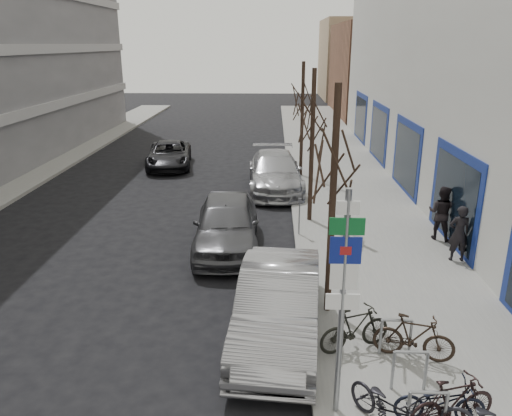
# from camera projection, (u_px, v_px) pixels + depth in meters

# --- Properties ---
(ground) EXTENTS (120.00, 120.00, 0.00)m
(ground) POSITION_uv_depth(u_px,v_px,m) (200.00, 413.00, 8.90)
(ground) COLOR black
(ground) RESTS_ON ground
(sidewalk_east) EXTENTS (5.00, 70.00, 0.15)m
(sidewalk_east) POSITION_uv_depth(u_px,v_px,m) (361.00, 222.00, 18.21)
(sidewalk_east) COLOR slate
(sidewalk_east) RESTS_ON ground
(brick_building_far) EXTENTS (12.00, 14.00, 8.00)m
(brick_building_far) POSITION_uv_depth(u_px,v_px,m) (404.00, 70.00, 45.16)
(brick_building_far) COLOR brown
(brick_building_far) RESTS_ON ground
(tan_building_far) EXTENTS (13.00, 12.00, 9.00)m
(tan_building_far) POSITION_uv_depth(u_px,v_px,m) (377.00, 59.00, 59.22)
(tan_building_far) COLOR #937A5B
(tan_building_far) RESTS_ON ground
(highway_sign_pole) EXTENTS (0.55, 0.10, 4.20)m
(highway_sign_pole) POSITION_uv_depth(u_px,v_px,m) (343.00, 292.00, 8.03)
(highway_sign_pole) COLOR gray
(highway_sign_pole) RESTS_ON ground
(bike_rack) EXTENTS (0.66, 2.26, 0.83)m
(bike_rack) POSITION_uv_depth(u_px,v_px,m) (410.00, 366.00, 9.13)
(bike_rack) COLOR gray
(bike_rack) RESTS_ON sidewalk_east
(tree_near) EXTENTS (1.80, 1.80, 5.50)m
(tree_near) POSITION_uv_depth(u_px,v_px,m) (335.00, 148.00, 10.84)
(tree_near) COLOR black
(tree_near) RESTS_ON ground
(tree_mid) EXTENTS (1.80, 1.80, 5.50)m
(tree_mid) POSITION_uv_depth(u_px,v_px,m) (313.00, 110.00, 17.01)
(tree_mid) COLOR black
(tree_mid) RESTS_ON ground
(tree_far) EXTENTS (1.80, 1.80, 5.50)m
(tree_far) POSITION_uv_depth(u_px,v_px,m) (303.00, 92.00, 23.18)
(tree_far) COLOR black
(tree_far) RESTS_ON ground
(meter_front) EXTENTS (0.10, 0.08, 1.27)m
(meter_front) POSITION_uv_depth(u_px,v_px,m) (311.00, 290.00, 11.38)
(meter_front) COLOR gray
(meter_front) RESTS_ON sidewalk_east
(meter_mid) EXTENTS (0.10, 0.08, 1.27)m
(meter_mid) POSITION_uv_depth(u_px,v_px,m) (299.00, 213.00, 16.60)
(meter_mid) COLOR gray
(meter_mid) RESTS_ON sidewalk_east
(meter_back) EXTENTS (0.10, 0.08, 1.27)m
(meter_back) POSITION_uv_depth(u_px,v_px,m) (293.00, 172.00, 21.82)
(meter_back) COLOR gray
(meter_back) RESTS_ON sidewalk_east
(bike_near_left) EXTENTS (1.38, 1.67, 1.03)m
(bike_near_left) POSITION_uv_depth(u_px,v_px,m) (388.00, 404.00, 8.15)
(bike_near_left) COLOR black
(bike_near_left) RESTS_ON sidewalk_east
(bike_near_right) EXTENTS (1.70, 0.95, 0.99)m
(bike_near_right) POSITION_uv_depth(u_px,v_px,m) (452.00, 403.00, 8.21)
(bike_near_right) COLOR black
(bike_near_right) RESTS_ON sidewalk_east
(bike_mid_curb) EXTENTS (1.54, 0.50, 0.94)m
(bike_mid_curb) POSITION_uv_depth(u_px,v_px,m) (440.00, 398.00, 8.35)
(bike_mid_curb) COLOR black
(bike_mid_curb) RESTS_ON sidewalk_east
(bike_mid_inner) EXTENTS (1.71, 1.09, 1.00)m
(bike_mid_inner) POSITION_uv_depth(u_px,v_px,m) (355.00, 328.00, 10.35)
(bike_mid_inner) COLOR black
(bike_mid_inner) RESTS_ON sidewalk_east
(bike_far_inner) EXTENTS (1.70, 0.91, 0.99)m
(bike_far_inner) POSITION_uv_depth(u_px,v_px,m) (414.00, 337.00, 10.05)
(bike_far_inner) COLOR black
(bike_far_inner) RESTS_ON sidewalk_east
(parked_car_front) EXTENTS (2.12, 5.06, 1.63)m
(parked_car_front) POSITION_uv_depth(u_px,v_px,m) (278.00, 305.00, 10.94)
(parked_car_front) COLOR #99999E
(parked_car_front) RESTS_ON ground
(parked_car_mid) EXTENTS (2.26, 5.07, 1.69)m
(parked_car_mid) POSITION_uv_depth(u_px,v_px,m) (227.00, 223.00, 15.81)
(parked_car_mid) COLOR #4C4C51
(parked_car_mid) RESTS_ON ground
(parked_car_back) EXTENTS (2.60, 5.80, 1.65)m
(parked_car_back) POSITION_uv_depth(u_px,v_px,m) (275.00, 172.00, 22.23)
(parked_car_back) COLOR #A4A4A9
(parked_car_back) RESTS_ON ground
(lane_car) EXTENTS (2.84, 5.05, 1.33)m
(lane_car) POSITION_uv_depth(u_px,v_px,m) (169.00, 155.00, 26.43)
(lane_car) COLOR black
(lane_car) RESTS_ON ground
(pedestrian_near) EXTENTS (0.62, 0.42, 1.69)m
(pedestrian_near) POSITION_uv_depth(u_px,v_px,m) (459.00, 233.00, 14.56)
(pedestrian_near) COLOR black
(pedestrian_near) RESTS_ON sidewalk_east
(pedestrian_far) EXTENTS (0.81, 0.75, 1.82)m
(pedestrian_far) POSITION_uv_depth(u_px,v_px,m) (442.00, 213.00, 16.16)
(pedestrian_far) COLOR black
(pedestrian_far) RESTS_ON sidewalk_east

